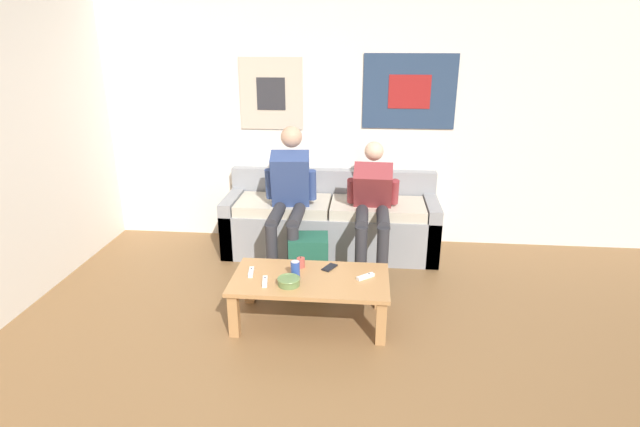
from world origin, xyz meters
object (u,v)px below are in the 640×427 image
at_px(person_seated_teen, 373,203).
at_px(game_controller_far_center, 251,272).
at_px(couch, 331,223).
at_px(coffee_table, 310,285).
at_px(person_seated_adult, 289,194).
at_px(game_controller_near_right, 366,277).
at_px(backpack, 309,261).
at_px(game_controller_near_left, 265,281).
at_px(cell_phone, 330,267).
at_px(drink_can_blue, 295,269).
at_px(pillar_candle, 301,263).
at_px(ceramic_bowl, 289,281).

relative_size(person_seated_teen, game_controller_far_center, 7.48).
height_order(couch, coffee_table, couch).
bearing_deg(coffee_table, person_seated_adult, 107.34).
distance_m(coffee_table, game_controller_near_right, 0.41).
height_order(person_seated_teen, backpack, person_seated_teen).
xyz_separation_m(coffee_table, backpack, (-0.08, 0.61, -0.10)).
height_order(coffee_table, game_controller_near_left, game_controller_near_left).
bearing_deg(coffee_table, person_seated_teen, 65.34).
bearing_deg(cell_phone, person_seated_adult, 118.46).
relative_size(coffee_table, game_controller_near_right, 8.55).
bearing_deg(cell_phone, couch, 93.76).
bearing_deg(drink_can_blue, couch, 82.97).
height_order(coffee_table, cell_phone, cell_phone).
relative_size(game_controller_near_left, game_controller_near_right, 1.11).
height_order(person_seated_adult, drink_can_blue, person_seated_adult).
relative_size(coffee_table, person_seated_adult, 0.91).
bearing_deg(backpack, person_seated_adult, 121.79).
xyz_separation_m(couch, cell_phone, (0.07, -1.14, 0.07)).
bearing_deg(game_controller_near_left, backpack, 72.57).
xyz_separation_m(person_seated_adult, game_controller_far_center, (-0.14, -0.93, -0.31)).
relative_size(person_seated_teen, game_controller_near_right, 8.28).
height_order(pillar_candle, game_controller_near_right, pillar_candle).
bearing_deg(game_controller_near_left, cell_phone, 32.89).
distance_m(drink_can_blue, game_controller_far_center, 0.34).
relative_size(ceramic_bowl, game_controller_far_center, 1.11).
distance_m(ceramic_bowl, drink_can_blue, 0.13).
distance_m(backpack, game_controller_near_right, 0.77).
distance_m(person_seated_teen, game_controller_near_right, 0.97).
height_order(game_controller_near_left, cell_phone, game_controller_near_left).
bearing_deg(game_controller_near_left, coffee_table, 19.74).
bearing_deg(pillar_candle, game_controller_far_center, -157.81).
relative_size(backpack, drink_can_blue, 3.40).
xyz_separation_m(person_seated_teen, drink_can_blue, (-0.56, -0.97, -0.20)).
bearing_deg(game_controller_near_right, person_seated_adult, 127.02).
bearing_deg(person_seated_adult, game_controller_near_left, -90.62).
bearing_deg(person_seated_teen, drink_can_blue, -119.79).
bearing_deg(game_controller_near_left, game_controller_near_right, 11.45).
bearing_deg(game_controller_far_center, drink_can_blue, -4.03).
bearing_deg(couch, game_controller_far_center, -111.06).
bearing_deg(couch, person_seated_teen, -40.48).
bearing_deg(person_seated_adult, pillar_candle, -75.22).
height_order(person_seated_teen, game_controller_near_left, person_seated_teen).
relative_size(coffee_table, backpack, 2.70).
bearing_deg(coffee_table, game_controller_far_center, 176.63).
bearing_deg(game_controller_far_center, coffee_table, -3.37).
bearing_deg(person_seated_adult, drink_can_blue, -78.73).
height_order(person_seated_adult, backpack, person_seated_adult).
height_order(backpack, game_controller_near_left, backpack).
height_order(person_seated_adult, person_seated_teen, person_seated_adult).
xyz_separation_m(person_seated_adult, game_controller_near_right, (0.70, -0.93, -0.31)).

